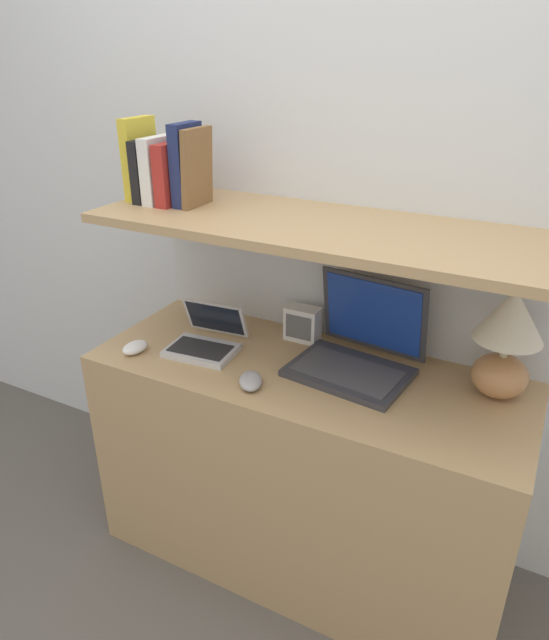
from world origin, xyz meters
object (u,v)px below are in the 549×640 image
at_px(book_black, 151,170).
at_px(book_navy, 187,165).
at_px(table_lamp, 507,337).
at_px(book_white, 162,169).
at_px(book_yellow, 140,159).
at_px(laptop_large, 357,352).
at_px(router_box, 303,324).
at_px(second_mouse, 135,347).
at_px(book_brown, 197,168).
at_px(laptop_small, 206,340).
at_px(book_red, 175,173).
at_px(computer_mouse, 251,381).

distance_m(book_black, book_navy, 0.15).
relative_size(table_lamp, book_white, 1.60).
bearing_deg(book_navy, book_yellow, 180.00).
distance_m(book_yellow, book_white, 0.09).
distance_m(laptop_large, router_box, 0.25).
relative_size(table_lamp, second_mouse, 3.25).
distance_m(book_white, book_brown, 0.14).
height_order(laptop_small, book_black, book_black).
relative_size(laptop_small, book_red, 1.25).
distance_m(second_mouse, book_black, 0.58).
height_order(computer_mouse, book_black, book_black).
xyz_separation_m(book_yellow, book_white, (0.09, 0.00, -0.03)).
relative_size(second_mouse, book_black, 0.52).
height_order(laptop_large, router_box, laptop_large).
height_order(book_black, book_navy, book_navy).
bearing_deg(book_navy, book_red, 180.00).
distance_m(table_lamp, computer_mouse, 0.73).
bearing_deg(book_yellow, book_white, 0.00).
bearing_deg(book_black, table_lamp, 3.34).
height_order(laptop_large, computer_mouse, laptop_large).
relative_size(computer_mouse, book_red, 0.65).
height_order(laptop_large, book_white, book_white).
bearing_deg(book_black, laptop_large, 1.39).
bearing_deg(laptop_small, book_red, 147.54).
xyz_separation_m(book_black, book_white, (0.05, 0.00, 0.01)).
height_order(book_black, book_red, book_black).
distance_m(laptop_large, book_navy, 0.78).
relative_size(router_box, book_yellow, 0.46).
xyz_separation_m(laptop_small, router_box, (0.25, 0.21, 0.03)).
relative_size(book_red, book_brown, 0.80).
distance_m(router_box, book_black, 0.71).
bearing_deg(book_black, laptop_small, -21.14).
bearing_deg(router_box, laptop_large, -23.20).
distance_m(laptop_large, computer_mouse, 0.35).
bearing_deg(laptop_large, laptop_small, -166.98).
bearing_deg(book_red, laptop_small, -32.46).
bearing_deg(laptop_small, book_black, 158.86).
bearing_deg(computer_mouse, router_box, 88.92).
distance_m(book_navy, book_brown, 0.04).
distance_m(computer_mouse, book_red, 0.70).
xyz_separation_m(table_lamp, second_mouse, (-1.09, -0.29, -0.17)).
bearing_deg(book_yellow, router_box, 12.38).
relative_size(laptop_small, book_brown, 1.00).
bearing_deg(book_white, book_navy, 0.00).
xyz_separation_m(computer_mouse, router_box, (0.01, 0.35, 0.04)).
distance_m(router_box, book_white, 0.68).
height_order(book_red, book_navy, book_navy).
relative_size(second_mouse, book_brown, 0.42).
bearing_deg(second_mouse, table_lamp, 14.82).
height_order(second_mouse, book_red, book_red).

